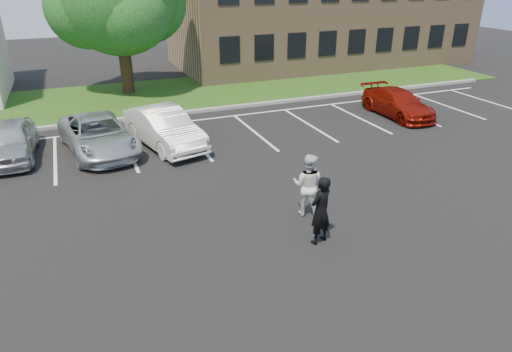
% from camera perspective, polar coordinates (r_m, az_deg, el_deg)
% --- Properties ---
extents(ground_plane, '(90.00, 90.00, 0.00)m').
position_cam_1_polar(ground_plane, '(13.04, 1.68, -6.70)').
color(ground_plane, black).
rests_on(ground_plane, ground).
extents(curb, '(40.00, 0.30, 0.15)m').
position_cam_1_polar(curb, '(23.61, -10.27, 7.69)').
color(curb, gray).
rests_on(curb, ground).
extents(grass_strip, '(44.00, 8.00, 0.08)m').
position_cam_1_polar(grass_strip, '(27.41, -12.15, 9.79)').
color(grass_strip, '#264315').
rests_on(grass_strip, ground).
extents(stall_lines, '(34.00, 5.36, 0.01)m').
position_cam_1_polar(stall_lines, '(21.14, -4.69, 5.82)').
color(stall_lines, white).
rests_on(stall_lines, ground).
extents(office_building, '(22.40, 10.40, 8.30)m').
position_cam_1_polar(office_building, '(37.24, 8.23, 20.29)').
color(office_building, '#9A7758').
rests_on(office_building, ground).
extents(man_black_suit, '(0.81, 0.67, 1.92)m').
position_cam_1_polar(man_black_suit, '(12.14, 8.07, -4.28)').
color(man_black_suit, black).
rests_on(man_black_suit, ground).
extents(man_white_shirt, '(1.18, 1.17, 1.93)m').
position_cam_1_polar(man_white_shirt, '(13.46, 6.53, -1.14)').
color(man_white_shirt, silver).
rests_on(man_white_shirt, ground).
extents(car_silver_west, '(1.88, 4.31, 1.45)m').
position_cam_1_polar(car_silver_west, '(19.93, -28.34, 3.89)').
color(car_silver_west, '#B9B9BF').
rests_on(car_silver_west, ground).
extents(car_silver_minivan, '(3.14, 5.45, 1.43)m').
position_cam_1_polar(car_silver_minivan, '(19.31, -19.13, 4.90)').
color(car_silver_minivan, '#BABDC2').
rests_on(car_silver_minivan, ground).
extents(car_white_sedan, '(2.76, 5.04, 1.58)m').
position_cam_1_polar(car_white_sedan, '(19.20, -11.41, 5.91)').
color(car_white_sedan, white).
rests_on(car_white_sedan, ground).
extents(car_red_compact, '(1.84, 4.47, 1.29)m').
position_cam_1_polar(car_red_compact, '(24.03, 17.31, 8.69)').
color(car_red_compact, maroon).
rests_on(car_red_compact, ground).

